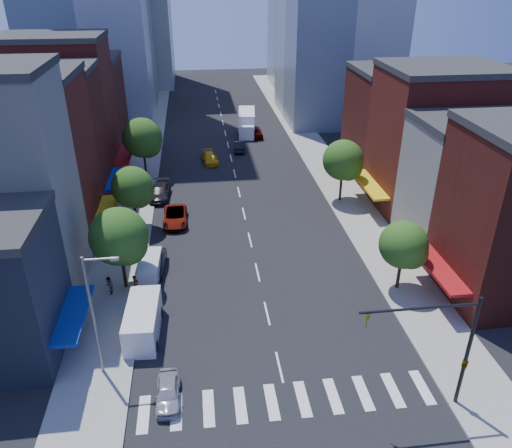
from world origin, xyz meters
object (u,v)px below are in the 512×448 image
Objects in this scene: parked_car_third at (175,217)px; box_truck at (247,123)px; pedestrian_far at (109,286)px; parked_car_second at (156,263)px; parked_car_rear at (160,192)px; cargo_van_far at (150,269)px; parked_car_front at (168,392)px; traffic_car_far at (257,133)px; taxi at (210,158)px; cargo_van_near at (143,322)px; pedestrian_near at (136,284)px; traffic_car_oncoming at (239,146)px.

box_truck is at bearing 70.42° from parked_car_third.
parked_car_second is at bearing 129.32° from pedestrian_far.
cargo_van_far reaches higher than parked_car_rear.
parked_car_second reaches higher than parked_car_front.
traffic_car_far is (14.42, 39.01, -0.25)m from cargo_van_far.
taxi is 14.78m from box_truck.
cargo_van_near is (-2.01, 6.57, 0.56)m from parked_car_front.
box_truck is (11.02, 55.80, 0.99)m from parked_car_front.
cargo_van_far is at bearing -13.12° from pedestrian_near.
box_truck reaches higher than parked_car_third.
box_truck is (13.03, 49.23, 0.43)m from cargo_van_near.
traffic_car_oncoming is (11.01, 32.87, -0.22)m from cargo_van_far.
parked_car_second reaches higher than taxi.
parked_car_front is 2.36× the size of pedestrian_far.
pedestrian_near reaches higher than parked_car_third.
traffic_car_oncoming is at bearing 58.87° from parked_car_rear.
box_truck is 46.09m from pedestrian_near.
pedestrian_near is at bearing 103.82° from parked_car_front.
parked_car_second is 0.97× the size of taxi.
taxi is (6.02, 27.07, -0.07)m from parked_car_second.
box_truck is 5.11× the size of pedestrian_near.
parked_car_rear reaches higher than traffic_car_far.
pedestrian_near is 1.07× the size of pedestrian_far.
parked_car_front is 54.64m from traffic_car_far.
box_truck is 46.65m from pedestrian_far.
cargo_van_far is 1.12× the size of traffic_car_far.
cargo_van_far is at bearing 119.36° from pedestrian_far.
pedestrian_near is (-3.00, 11.90, 0.36)m from parked_car_front.
cargo_van_far is (-0.11, -17.16, 0.17)m from parked_car_rear.
pedestrian_near is (-15.41, -41.32, 0.32)m from traffic_car_far.
taxi is 6.38m from traffic_car_oncoming.
cargo_van_near reaches higher than parked_car_second.
parked_car_rear is 19.12m from traffic_car_oncoming.
cargo_van_near is at bearing 79.60° from traffic_car_oncoming.
box_truck is (11.02, 31.12, 0.89)m from parked_car_third.
box_truck reaches higher than pedestrian_near.
parked_car_third is 1.17× the size of cargo_van_far.
traffic_car_far is (12.41, 53.21, 0.05)m from parked_car_front.
pedestrian_far is (-17.62, -41.14, 0.26)m from traffic_car_far.
parked_car_rear is 12.91m from taxi.
parked_car_third is 1.16× the size of taxi.
traffic_car_far reaches higher than taxi.
pedestrian_near is (-12.00, -35.18, 0.29)m from traffic_car_oncoming.
parked_car_front is at bearing -90.08° from parked_car_third.
cargo_van_near reaches higher than traffic_car_oncoming.
parked_car_third reaches higher than taxi.
cargo_van_far is 2.83× the size of pedestrian_far.
parked_car_third is (1.58, 9.14, 0.01)m from parked_car_second.
cargo_van_far is at bearing -86.72° from parked_car_rear.
pedestrian_far is at bearing -133.04° from parked_car_second.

